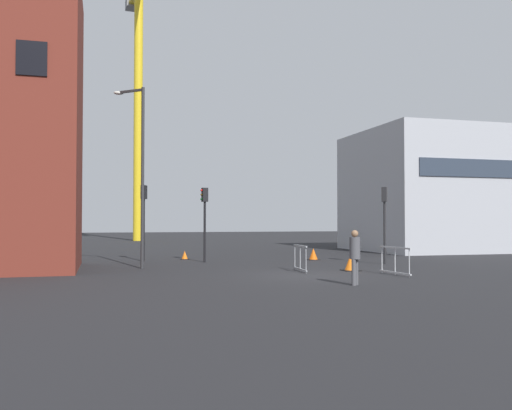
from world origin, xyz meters
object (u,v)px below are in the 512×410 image
Objects in this scene: pedestrian_walking at (355,253)px; traffic_cone_striped at (313,254)px; traffic_light_crosswalk at (144,210)px; traffic_light_median at (205,212)px; streetlamp_tall at (139,163)px; traffic_cone_orange at (185,256)px; traffic_cone_on_verge at (351,263)px; construction_crane at (139,67)px; traffic_light_near at (385,212)px.

traffic_cone_striped is (2.92, 11.13, -0.75)m from pedestrian_walking.
pedestrian_walking is 2.86× the size of traffic_cone_striped.
traffic_light_median is (2.89, -1.39, -0.10)m from traffic_light_crosswalk.
pedestrian_walking is (6.30, -8.24, -3.54)m from streetlamp_tall.
streetlamp_tall is 10.96m from pedestrian_walking.
streetlamp_tall is 10.57m from traffic_cone_striped.
traffic_cone_on_verge reaches higher than traffic_cone_orange.
pedestrian_walking is at bearing -113.68° from traffic_cone_on_verge.
traffic_cone_orange is 0.66× the size of traffic_cone_on_verge.
construction_crane is at bearing 86.58° from streetlamp_tall.
traffic_light_crosswalk is 5.61× the size of traffic_cone_on_verge.
streetlamp_tall is 11.66m from traffic_light_near.
traffic_light_crosswalk reaches higher than pedestrian_walking.
pedestrian_walking is at bearing -124.41° from traffic_light_near.
traffic_light_crosswalk reaches higher than traffic_cone_orange.
traffic_cone_on_verge is at bearing 66.32° from pedestrian_walking.
pedestrian_walking is at bearing -75.01° from traffic_cone_orange.
traffic_light_near is at bearing 41.70° from traffic_cone_on_verge.
traffic_cone_striped is at bearing 75.30° from pedestrian_walking.
traffic_light_near reaches higher than pedestrian_walking.
traffic_light_crosswalk is (-1.49, -29.03, -15.29)m from construction_crane.
traffic_cone_on_verge is (5.68, -8.55, 0.12)m from traffic_cone_orange.
streetlamp_tall reaches higher than traffic_light_near.
pedestrian_walking is (-5.15, -7.51, -1.45)m from traffic_light_near.
traffic_cone_orange is at bearing 22.09° from traffic_light_crosswalk.
traffic_cone_orange is at bearing 106.15° from traffic_light_median.
construction_crane reaches higher than pedestrian_walking.
traffic_cone_on_verge is 1.11× the size of traffic_cone_striped.
traffic_light_crosswalk is 3.21m from traffic_light_median.
streetlamp_tall is at bearing -140.27° from traffic_light_median.
pedestrian_walking is 2.57× the size of traffic_cone_on_verge.
traffic_cone_orange is (2.23, 0.90, -2.41)m from traffic_light_crosswalk.
traffic_cone_striped is at bearing -8.63° from traffic_light_crosswalk.
traffic_light_median reaches higher than traffic_cone_striped.
traffic_light_near reaches higher than traffic_cone_on_verge.
streetlamp_tall is 11.42× the size of traffic_cone_on_verge.
traffic_light_near is at bearing 55.59° from pedestrian_walking.
pedestrian_walking is at bearing -52.62° from streetlamp_tall.
streetlamp_tall reaches higher than traffic_light_crosswalk.
traffic_light_median is 2.10× the size of pedestrian_walking.
traffic_cone_striped is (7.23, -30.36, -17.61)m from construction_crane.
traffic_cone_striped is at bearing -18.93° from traffic_cone_orange.
traffic_cone_on_verge is at bearing -44.02° from traffic_light_crosswalk.
traffic_cone_on_verge is at bearing -80.07° from construction_crane.
traffic_light_median is at bearing 104.75° from pedestrian_walking.
streetlamp_tall is at bearing -118.07° from traffic_cone_orange.
traffic_light_crosswalk is 2.19× the size of pedestrian_walking.
streetlamp_tall is 2.15× the size of traffic_light_near.
streetlamp_tall is 4.86m from traffic_light_median.
traffic_light_crosswalk is at bearing 83.25° from streetlamp_tall.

